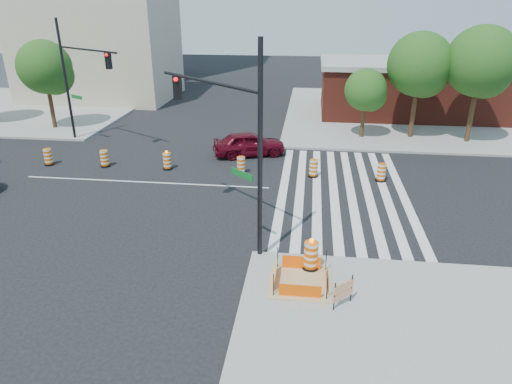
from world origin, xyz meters
TOP-DOWN VIEW (x-y plane):
  - ground at (0.00, 0.00)m, footprint 120.00×120.00m
  - sidewalk_ne at (18.00, 18.00)m, footprint 22.00×22.00m
  - sidewalk_nw at (-18.00, 18.00)m, footprint 22.00×22.00m
  - crosswalk_east at (10.95, 0.00)m, footprint 6.75×13.50m
  - lane_centerline at (0.00, 0.00)m, footprint 14.00×0.12m
  - excavation_pit at (9.00, -9.00)m, footprint 2.20×2.20m
  - brick_storefront at (18.00, 18.00)m, footprint 16.50×8.50m
  - beige_midrise at (-12.00, 22.00)m, footprint 14.00×10.00m
  - red_coupe at (5.19, 5.39)m, footprint 5.00×3.29m
  - signal_pole_se at (6.01, -6.01)m, footprint 4.80×4.22m
  - signal_pole_nw at (-6.45, 6.56)m, footprint 5.39×3.28m
  - pit_drum at (9.34, -8.02)m, footprint 0.66×0.66m
  - barricade at (10.41, -10.12)m, footprint 0.68×0.63m
  - tree_north_b at (-10.77, 9.94)m, footprint 3.97×3.97m
  - tree_north_c at (12.88, 10.22)m, footprint 3.02×2.96m
  - tree_north_d at (16.43, 10.67)m, footprint 4.42×4.42m
  - tree_north_e at (20.21, 10.01)m, footprint 4.70×4.70m
  - median_drum_1 at (-6.86, 2.06)m, footprint 0.60×0.60m
  - median_drum_2 at (-3.29, 2.20)m, footprint 0.60×0.60m
  - median_drum_3 at (0.65, 2.21)m, footprint 0.60×0.60m
  - median_drum_4 at (5.17, 2.00)m, footprint 0.60×0.60m
  - median_drum_5 at (9.39, 2.01)m, footprint 0.60×0.60m
  - median_drum_6 at (13.17, 1.78)m, footprint 0.60×0.60m

SIDE VIEW (x-z plane):
  - ground at x=0.00m, z-range 0.00..0.00m
  - lane_centerline at x=0.00m, z-range 0.00..0.01m
  - crosswalk_east at x=10.95m, z-range 0.00..0.01m
  - sidewalk_ne at x=18.00m, z-range 0.00..0.15m
  - sidewalk_nw at x=-18.00m, z-range 0.00..0.15m
  - excavation_pit at x=9.00m, z-range -0.23..0.67m
  - median_drum_1 at x=-6.86m, z-range -0.03..0.99m
  - median_drum_2 at x=-3.29m, z-range -0.03..0.99m
  - median_drum_4 at x=5.17m, z-range -0.03..0.99m
  - median_drum_5 at x=9.39m, z-range -0.03..0.99m
  - median_drum_6 at x=13.17m, z-range -0.03..0.99m
  - median_drum_3 at x=0.65m, z-range -0.10..1.08m
  - pit_drum at x=9.34m, z-range 0.04..1.34m
  - barricade at x=10.41m, z-range 0.20..1.24m
  - red_coupe at x=5.19m, z-range 0.00..1.58m
  - brick_storefront at x=18.00m, z-range 0.02..4.62m
  - tree_north_c at x=12.88m, z-range 0.86..5.89m
  - tree_north_b at x=-10.77m, z-range 1.15..7.90m
  - beige_midrise at x=-12.00m, z-range 0.00..10.00m
  - signal_pole_nw at x=-6.45m, z-range 0.92..9.10m
  - tree_north_d at x=16.43m, z-range 1.29..8.80m
  - signal_pole_se at x=6.01m, z-range 0.93..9.19m
  - tree_north_e at x=20.21m, z-range 1.37..9.36m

